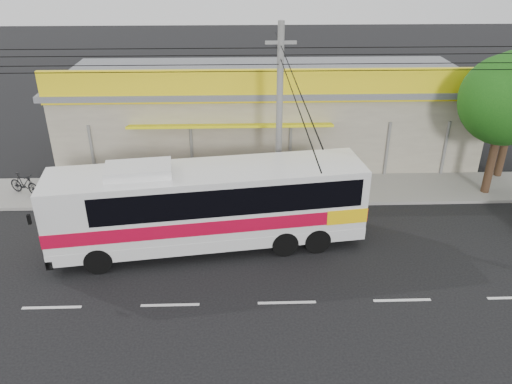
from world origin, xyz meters
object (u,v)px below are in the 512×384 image
coach_bus (213,202)px  tree_near (508,104)px  utility_pole (281,59)px  motorbike_red (176,191)px  motorbike_dark (24,184)px

coach_bus → tree_near: (13.11, 4.08, 2.58)m
coach_bus → utility_pole: utility_pole is taller
motorbike_red → tree_near: tree_near is taller
motorbike_red → tree_near: (15.08, 0.49, 3.89)m
coach_bus → motorbike_red: (-1.96, 3.59, -1.30)m
motorbike_red → motorbike_dark: size_ratio=1.20×
coach_bus → utility_pole: bearing=39.7°
utility_pole → tree_near: utility_pole is taller
coach_bus → tree_near: 13.97m
motorbike_dark → motorbike_red: bearing=-74.1°
utility_pole → motorbike_dark: bearing=172.2°
coach_bus → motorbike_red: 4.30m
tree_near → motorbike_red: bearing=-178.2°
motorbike_red → utility_pole: bearing=-105.4°
coach_bus → tree_near: size_ratio=1.83×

